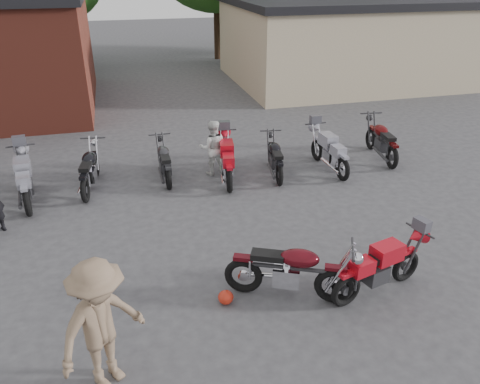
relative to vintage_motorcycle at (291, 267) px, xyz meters
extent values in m
plane|color=#3A3A3D|center=(-0.40, 0.06, -0.62)|extent=(90.00, 90.00, 0.00)
cube|color=tan|center=(8.10, 15.06, 1.13)|extent=(10.00, 8.00, 3.50)
ellipsoid|color=red|center=(-1.11, 0.13, -0.50)|extent=(0.30, 0.30, 0.24)
imported|color=silver|center=(-0.18, 5.50, 0.13)|extent=(0.79, 0.65, 1.50)
imported|color=#7E654E|center=(-3.03, -1.07, 0.37)|extent=(1.46, 1.35, 1.97)
camera|label=1|loc=(-2.50, -6.03, 4.60)|focal=35.00mm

